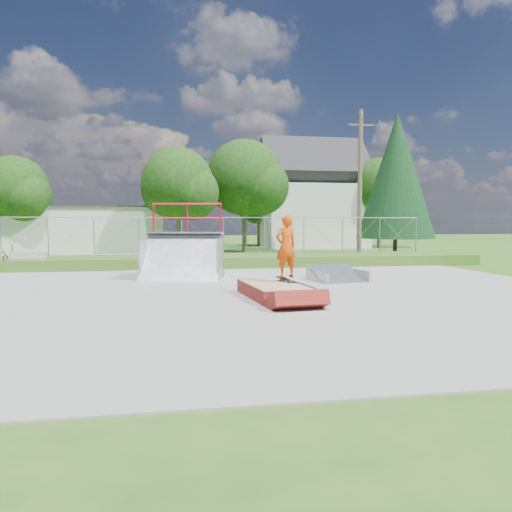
{
  "coord_description": "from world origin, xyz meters",
  "views": [
    {
      "loc": [
        -2.71,
        -13.41,
        2.11
      ],
      "look_at": [
        -0.17,
        0.74,
        1.1
      ],
      "focal_mm": 35.0,
      "sensor_mm": 36.0,
      "label": 1
    }
  ],
  "objects_px": {
    "quarter_pipe": "(182,241)",
    "grind_box": "(273,291)",
    "skater": "(286,249)",
    "flat_bank_ramp": "(338,274)"
  },
  "relations": [
    {
      "from": "grind_box",
      "to": "quarter_pipe",
      "type": "height_order",
      "value": "quarter_pipe"
    },
    {
      "from": "grind_box",
      "to": "skater",
      "type": "relative_size",
      "value": 1.69
    },
    {
      "from": "quarter_pipe",
      "to": "grind_box",
      "type": "bearing_deg",
      "value": -54.06
    },
    {
      "from": "grind_box",
      "to": "quarter_pipe",
      "type": "distance_m",
      "value": 5.67
    },
    {
      "from": "quarter_pipe",
      "to": "flat_bank_ramp",
      "type": "xyz_separation_m",
      "value": [
        5.33,
        -1.69,
        -1.14
      ]
    },
    {
      "from": "quarter_pipe",
      "to": "flat_bank_ramp",
      "type": "bearing_deg",
      "value": -6.07
    },
    {
      "from": "quarter_pipe",
      "to": "flat_bank_ramp",
      "type": "height_order",
      "value": "quarter_pipe"
    },
    {
      "from": "grind_box",
      "to": "flat_bank_ramp",
      "type": "height_order",
      "value": "flat_bank_ramp"
    },
    {
      "from": "grind_box",
      "to": "skater",
      "type": "height_order",
      "value": "skater"
    },
    {
      "from": "grind_box",
      "to": "quarter_pipe",
      "type": "xyz_separation_m",
      "value": [
        -2.29,
        5.05,
        1.19
      ]
    }
  ]
}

